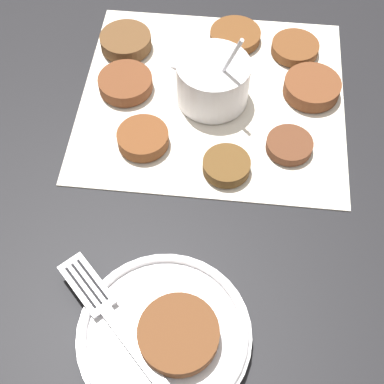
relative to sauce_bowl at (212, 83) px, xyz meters
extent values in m
plane|color=black|center=(0.01, -0.02, -0.03)|extent=(4.00, 4.00, 0.00)
cube|color=silver|center=(0.00, 0.00, -0.03)|extent=(0.36, 0.33, 0.00)
cylinder|color=silver|center=(0.00, 0.00, 0.00)|extent=(0.10, 0.10, 0.06)
cylinder|color=gold|center=(0.00, 0.00, -0.01)|extent=(0.08, 0.08, 0.03)
cone|color=silver|center=(0.04, 0.00, 0.02)|extent=(0.02, 0.02, 0.02)
cylinder|color=silver|center=(-0.02, 0.01, 0.04)|extent=(0.04, 0.03, 0.11)
cylinder|color=brown|center=(-0.03, -0.12, -0.02)|extent=(0.07, 0.07, 0.01)
cylinder|color=brown|center=(-0.13, -0.02, -0.02)|extent=(0.08, 0.08, 0.02)
cylinder|color=brown|center=(0.12, -0.01, -0.02)|extent=(0.07, 0.07, 0.02)
cylinder|color=brown|center=(0.13, -0.09, -0.02)|extent=(0.07, 0.07, 0.02)
cylinder|color=brown|center=(-0.02, 0.12, -0.02)|extent=(0.06, 0.06, 0.02)
cylinder|color=brown|center=(0.08, 0.08, -0.02)|extent=(0.06, 0.06, 0.02)
cylinder|color=#57311E|center=(-0.10, 0.08, -0.02)|extent=(0.06, 0.06, 0.01)
cylinder|color=brown|center=(-0.11, -0.10, -0.02)|extent=(0.07, 0.07, 0.01)
cylinder|color=silver|center=(0.03, 0.33, -0.02)|extent=(0.18, 0.18, 0.01)
torus|color=silver|center=(0.03, 0.33, -0.01)|extent=(0.17, 0.17, 0.01)
cylinder|color=brown|center=(0.02, 0.33, 0.00)|extent=(0.08, 0.08, 0.02)
cube|color=silver|center=(0.05, 0.35, -0.01)|extent=(0.09, 0.09, 0.00)
cube|color=silver|center=(0.11, 0.29, -0.01)|extent=(0.07, 0.07, 0.00)
cube|color=black|center=(0.11, 0.28, -0.01)|extent=(0.04, 0.04, 0.00)
cube|color=black|center=(0.11, 0.29, -0.01)|extent=(0.04, 0.04, 0.00)
cube|color=black|center=(0.12, 0.29, -0.01)|extent=(0.04, 0.04, 0.00)
camera|label=1|loc=(-0.01, 0.49, 0.51)|focal=50.00mm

